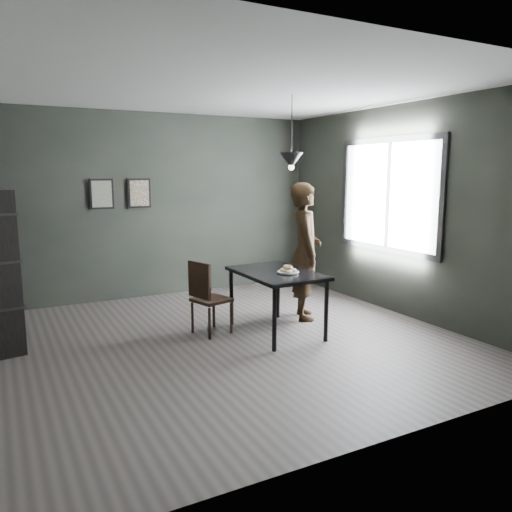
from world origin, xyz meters
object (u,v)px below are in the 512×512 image
white_plate (288,273)px  woman (305,251)px  cafe_table (277,278)px  pendant_lamp (291,160)px  wood_chair (206,293)px

white_plate → woman: bearing=41.9°
cafe_table → white_plate: (0.07, -0.14, 0.08)m
cafe_table → pendant_lamp: bearing=21.8°
cafe_table → woman: woman is taller
cafe_table → wood_chair: wood_chair is taller
woman → wood_chair: size_ratio=2.01×
cafe_table → white_plate: bearing=-64.4°
pendant_lamp → cafe_table: bearing=-158.2°
woman → wood_chair: (-1.42, -0.05, -0.39)m
white_plate → wood_chair: 0.99m
woman → cafe_table: bearing=144.4°
white_plate → pendant_lamp: 1.33m
woman → pendant_lamp: size_ratio=2.06×
cafe_table → woman: (0.64, 0.37, 0.22)m
white_plate → cafe_table: bearing=115.6°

